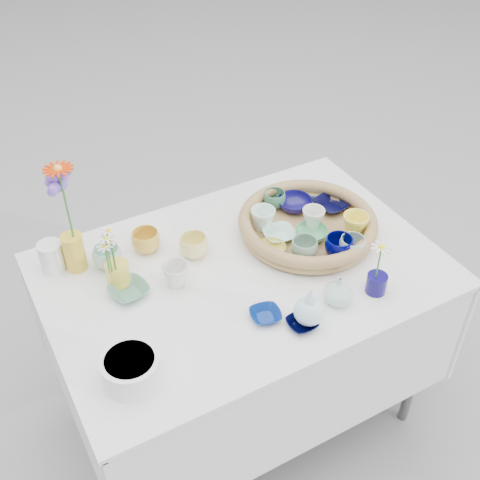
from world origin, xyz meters
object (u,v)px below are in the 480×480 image
wicker_tray (307,225)px  bud_vase_seafoam (339,291)px  tall_vase_yellow (74,252)px  display_table (242,409)px

wicker_tray → bud_vase_seafoam: bearing=-107.9°
tall_vase_yellow → display_table: bearing=-29.7°
wicker_tray → tall_vase_yellow: 0.78m
bud_vase_seafoam → display_table: bearing=123.3°
wicker_tray → bud_vase_seafoam: size_ratio=5.07×
display_table → bud_vase_seafoam: 0.87m
wicker_tray → tall_vase_yellow: (-0.74, 0.21, 0.03)m
bud_vase_seafoam → wicker_tray: bearing=72.1°
bud_vase_seafoam → tall_vase_yellow: 0.83m
display_table → wicker_tray: size_ratio=2.66×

